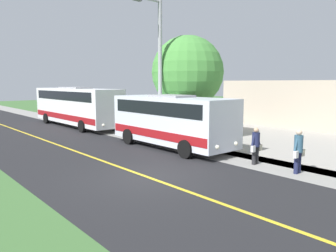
% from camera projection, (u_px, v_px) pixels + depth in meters
% --- Properties ---
extents(ground_plane, '(120.00, 120.00, 0.00)m').
position_uv_depth(ground_plane, '(146.00, 177.00, 12.61)').
color(ground_plane, '#3D6633').
extents(road_surface, '(8.00, 100.00, 0.01)m').
position_uv_depth(road_surface, '(146.00, 177.00, 12.61)').
color(road_surface, black).
rests_on(road_surface, ground).
extents(sidewalk, '(2.40, 100.00, 0.01)m').
position_uv_depth(sidewalk, '(231.00, 157.00, 15.98)').
color(sidewalk, gray).
rests_on(sidewalk, ground).
extents(road_centre_line, '(0.16, 100.00, 0.00)m').
position_uv_depth(road_centre_line, '(146.00, 177.00, 12.61)').
color(road_centre_line, gold).
rests_on(road_centre_line, ground).
extents(shuttle_bus_front, '(2.73, 7.96, 2.95)m').
position_uv_depth(shuttle_bus_front, '(171.00, 119.00, 18.12)').
color(shuttle_bus_front, silver).
rests_on(shuttle_bus_front, ground).
extents(transit_bus_rear, '(2.67, 11.40, 3.25)m').
position_uv_depth(transit_bus_rear, '(76.00, 105.00, 27.05)').
color(transit_bus_rear, white).
rests_on(transit_bus_rear, ground).
extents(pedestrian_with_bags, '(0.72, 0.34, 1.79)m').
position_uv_depth(pedestrian_with_bags, '(298.00, 150.00, 12.97)').
color(pedestrian_with_bags, '#1E2347').
rests_on(pedestrian_with_bags, ground).
extents(pedestrian_waiting, '(0.72, 0.34, 1.65)m').
position_uv_depth(pedestrian_waiting, '(256.00, 145.00, 14.45)').
color(pedestrian_waiting, '#262628').
rests_on(pedestrian_waiting, ground).
extents(street_light_pole, '(1.97, 0.24, 8.37)m').
position_uv_depth(street_light_pole, '(159.00, 66.00, 19.09)').
color(street_light_pole, '#9E9EA3').
rests_on(street_light_pole, ground).
extents(tree_curbside, '(4.62, 4.62, 6.59)m').
position_uv_depth(tree_curbside, '(188.00, 72.00, 20.88)').
color(tree_curbside, brown).
rests_on(tree_curbside, ground).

